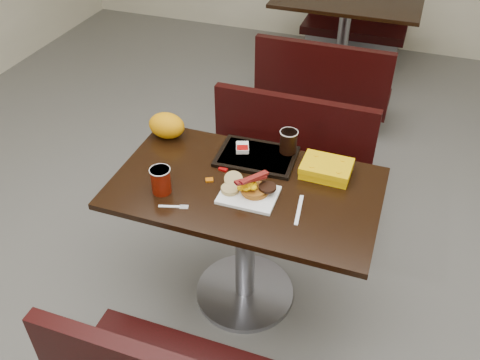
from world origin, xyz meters
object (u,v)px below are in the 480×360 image
(table_near, at_px, (245,244))
(coffee_cup_near, at_px, (161,181))
(pancake_stack, at_px, (255,190))
(bench_far_n, at_px, (355,16))
(table_far, at_px, (342,42))
(fork, at_px, (169,206))
(platter, at_px, (249,195))
(paper_bag, at_px, (167,125))
(tray, at_px, (257,156))
(hashbrown_sleeve_left, at_px, (242,148))
(clamshell, at_px, (326,169))
(coffee_cup_far, at_px, (288,142))
(bench_near_n, at_px, (283,167))
(bench_far_s, at_px, (325,79))
(knife, at_px, (299,210))

(table_near, relative_size, coffee_cup_near, 9.93)
(pancake_stack, bearing_deg, bench_far_n, 91.01)
(table_far, bearing_deg, fork, -95.27)
(platter, relative_size, paper_bag, 1.33)
(pancake_stack, bearing_deg, tray, 106.40)
(coffee_cup_near, distance_m, hashbrown_sleeve_left, 0.47)
(table_near, xyz_separation_m, paper_bag, (-0.51, 0.25, 0.44))
(table_far, xyz_separation_m, pancake_stack, (0.06, -2.65, 0.40))
(tray, bearing_deg, fork, -120.09)
(table_near, height_order, clamshell, clamshell)
(platter, bearing_deg, tray, 100.36)
(fork, xyz_separation_m, coffee_cup_far, (0.38, 0.54, 0.07))
(bench_near_n, height_order, hashbrown_sleeve_left, hashbrown_sleeve_left)
(bench_far_s, bearing_deg, coffee_cup_far, -85.93)
(platter, distance_m, clamshell, 0.39)
(bench_far_n, xyz_separation_m, platter, (0.04, -3.37, 0.40))
(bench_near_n, bearing_deg, platter, -87.27)
(table_far, bearing_deg, platter, -89.21)
(tray, distance_m, coffee_cup_far, 0.17)
(clamshell, height_order, paper_bag, paper_bag)
(table_far, height_order, coffee_cup_far, coffee_cup_far)
(bench_far_s, xyz_separation_m, bench_far_n, (0.00, 1.40, 0.00))
(table_far, distance_m, hashbrown_sleeve_left, 2.40)
(bench_far_n, distance_m, tray, 3.11)
(bench_near_n, distance_m, fork, 1.06)
(pancake_stack, distance_m, clamshell, 0.36)
(clamshell, bearing_deg, paper_bag, 178.09)
(platter, distance_m, tray, 0.29)
(fork, distance_m, clamshell, 0.74)
(fork, bearing_deg, bench_far_n, 69.19)
(table_near, relative_size, coffee_cup_far, 10.65)
(coffee_cup_far, bearing_deg, coffee_cup_near, -134.44)
(table_far, relative_size, fork, 9.30)
(fork, bearing_deg, platter, 14.37)
(table_far, distance_m, tray, 2.41)
(table_far, distance_m, knife, 2.72)
(paper_bag, bearing_deg, bench_near_n, 41.83)
(clamshell, relative_size, paper_bag, 1.21)
(bench_near_n, distance_m, paper_bag, 0.82)
(bench_far_n, relative_size, paper_bag, 5.34)
(table_far, distance_m, coffee_cup_near, 2.82)
(coffee_cup_far, bearing_deg, table_far, 92.83)
(bench_near_n, height_order, clamshell, clamshell)
(coffee_cup_near, height_order, fork, coffee_cup_near)
(bench_far_n, height_order, knife, knife)
(bench_far_n, height_order, clamshell, clamshell)
(bench_near_n, distance_m, table_far, 1.90)
(bench_far_s, distance_m, paper_bag, 1.79)
(bench_far_n, bearing_deg, coffee_cup_near, -95.56)
(bench_far_n, distance_m, coffee_cup_far, 3.04)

